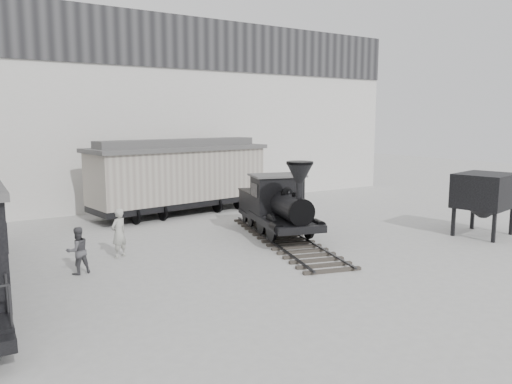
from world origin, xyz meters
TOP-DOWN VIEW (x-y plane):
  - ground at (0.00, 0.00)m, footprint 90.00×90.00m
  - north_wall at (0.00, 14.98)m, footprint 34.00×2.51m
  - locomotive at (1.03, 3.85)m, footprint 4.62×9.80m
  - boxcar at (-0.33, 11.22)m, footprint 10.19×4.34m
  - visitor_a at (-5.84, 4.41)m, footprint 0.80×0.70m
  - visitor_b at (-7.61, 3.17)m, footprint 0.87×0.73m
  - coal_hopper at (8.79, -0.72)m, footprint 2.89×2.54m

SIDE VIEW (x-z plane):
  - ground at x=0.00m, z-range 0.00..0.00m
  - visitor_b at x=-7.61m, z-range 0.00..1.59m
  - visitor_a at x=-5.84m, z-range 0.00..1.84m
  - locomotive at x=1.03m, z-range -0.44..2.95m
  - coal_hopper at x=8.79m, z-range 0.42..3.17m
  - boxcar at x=-0.33m, z-range 0.10..4.14m
  - north_wall at x=0.00m, z-range 0.05..11.05m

